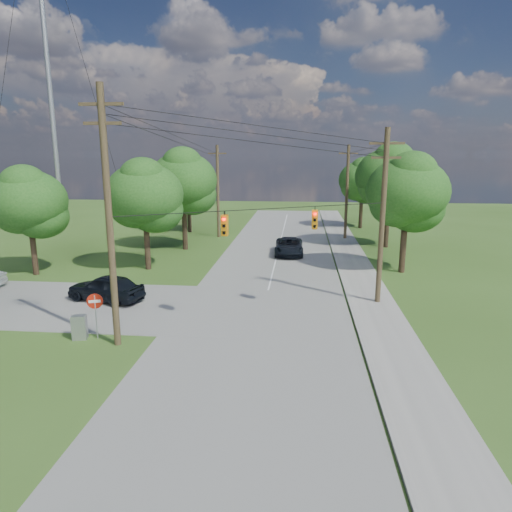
# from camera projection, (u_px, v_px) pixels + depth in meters

# --- Properties ---
(ground) EXTENTS (140.00, 140.00, 0.00)m
(ground) POSITION_uv_depth(u_px,v_px,m) (210.00, 352.00, 21.22)
(ground) COLOR #34541C
(ground) RESTS_ON ground
(main_road) EXTENTS (10.00, 100.00, 0.03)m
(main_road) POSITION_uv_depth(u_px,v_px,m) (262.00, 316.00, 25.88)
(main_road) COLOR gray
(main_road) RESTS_ON ground
(sidewalk_east) EXTENTS (2.60, 100.00, 0.12)m
(sidewalk_east) POSITION_uv_depth(u_px,v_px,m) (382.00, 319.00, 25.22)
(sidewalk_east) COLOR #AAA89F
(sidewalk_east) RESTS_ON ground
(pole_sw) EXTENTS (2.00, 0.32, 12.00)m
(pole_sw) POSITION_uv_depth(u_px,v_px,m) (109.00, 216.00, 20.70)
(pole_sw) COLOR #4F4028
(pole_sw) RESTS_ON ground
(pole_ne) EXTENTS (2.00, 0.32, 10.50)m
(pole_ne) POSITION_uv_depth(u_px,v_px,m) (383.00, 215.00, 26.94)
(pole_ne) COLOR #4F4028
(pole_ne) RESTS_ON ground
(pole_north_e) EXTENTS (2.00, 0.32, 10.00)m
(pole_north_e) POSITION_uv_depth(u_px,v_px,m) (347.00, 192.00, 48.39)
(pole_north_e) COLOR #4F4028
(pole_north_e) RESTS_ON ground
(pole_north_w) EXTENTS (2.00, 0.32, 10.00)m
(pole_north_w) POSITION_uv_depth(u_px,v_px,m) (218.00, 191.00, 49.72)
(pole_north_w) COLOR #4F4028
(pole_north_w) RESTS_ON ground
(power_lines) EXTENTS (13.93, 29.62, 4.93)m
(power_lines) POSITION_uv_depth(u_px,v_px,m) (263.00, 152.00, 30.30)
(power_lines) COLOR black
(power_lines) RESTS_ON ground
(traffic_signals) EXTENTS (4.91, 3.27, 1.05)m
(traffic_signals) POSITION_uv_depth(u_px,v_px,m) (272.00, 222.00, 24.08)
(traffic_signals) COLOR orange
(traffic_signals) RESTS_ON ground
(radio_mast) EXTENTS (0.70, 0.70, 45.00)m
(radio_mast) POSITION_uv_depth(u_px,v_px,m) (47.00, 56.00, 64.09)
(radio_mast) COLOR #989B9E
(radio_mast) RESTS_ON ground
(tree_w_near) EXTENTS (6.00, 6.00, 8.40)m
(tree_w_near) POSITION_uv_depth(u_px,v_px,m) (145.00, 195.00, 35.27)
(tree_w_near) COLOR #3E2B1F
(tree_w_near) RESTS_ON ground
(tree_w_mid) EXTENTS (6.40, 6.40, 9.22)m
(tree_w_mid) POSITION_uv_depth(u_px,v_px,m) (183.00, 181.00, 42.80)
(tree_w_mid) COLOR #3E2B1F
(tree_w_mid) RESTS_ON ground
(tree_w_far) EXTENTS (6.00, 6.00, 8.73)m
(tree_w_far) POSITION_uv_depth(u_px,v_px,m) (188.00, 179.00, 52.78)
(tree_w_far) COLOR #3E2B1F
(tree_w_far) RESTS_ON ground
(tree_e_near) EXTENTS (6.20, 6.20, 8.81)m
(tree_e_near) POSITION_uv_depth(u_px,v_px,m) (407.00, 192.00, 34.25)
(tree_e_near) COLOR #3E2B1F
(tree_e_near) RESTS_ON ground
(tree_e_mid) EXTENTS (6.60, 6.60, 9.64)m
(tree_e_mid) POSITION_uv_depth(u_px,v_px,m) (390.00, 177.00, 43.77)
(tree_e_mid) COLOR #3E2B1F
(tree_e_mid) RESTS_ON ground
(tree_e_far) EXTENTS (5.80, 5.80, 8.32)m
(tree_e_far) POSITION_uv_depth(u_px,v_px,m) (362.00, 180.00, 55.74)
(tree_e_far) COLOR #3E2B1F
(tree_e_far) RESTS_ON ground
(tree_cross_n) EXTENTS (5.60, 5.60, 7.91)m
(tree_cross_n) POSITION_uv_depth(u_px,v_px,m) (28.00, 201.00, 33.68)
(tree_cross_n) COLOR #3E2B1F
(tree_cross_n) RESTS_ON ground
(car_cross_dark) EXTENTS (5.29, 3.30, 1.68)m
(car_cross_dark) POSITION_uv_depth(u_px,v_px,m) (106.00, 288.00, 28.37)
(car_cross_dark) COLOR black
(car_cross_dark) RESTS_ON cross_road
(car_main_north) EXTENTS (2.62, 5.48, 1.51)m
(car_main_north) POSITION_uv_depth(u_px,v_px,m) (289.00, 246.00, 41.63)
(car_main_north) COLOR black
(car_main_north) RESTS_ON main_road
(control_cabinet) EXTENTS (0.77, 0.62, 1.23)m
(control_cabinet) POSITION_uv_depth(u_px,v_px,m) (79.00, 327.00, 22.54)
(control_cabinet) COLOR #989B9E
(control_cabinet) RESTS_ON ground
(do_not_enter_sign) EXTENTS (0.74, 0.29, 2.33)m
(do_not_enter_sign) POSITION_uv_depth(u_px,v_px,m) (95.00, 306.00, 22.38)
(do_not_enter_sign) COLOR #989B9E
(do_not_enter_sign) RESTS_ON ground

